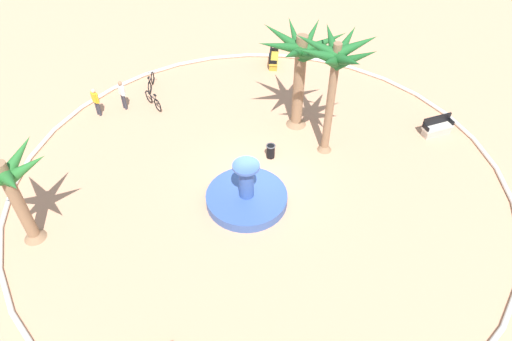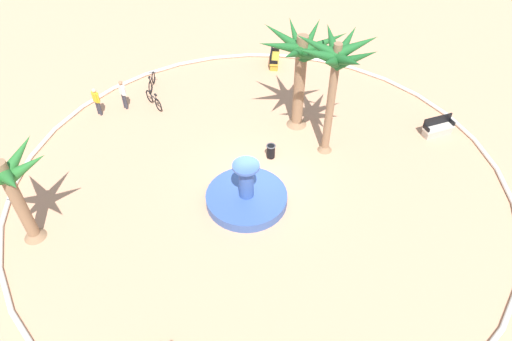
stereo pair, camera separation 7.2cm
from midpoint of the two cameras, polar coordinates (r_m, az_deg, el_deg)
ground_plane at (r=21.70m, az=0.56°, el=-1.19°), size 80.00×80.00×0.00m
plaza_curb at (r=21.63m, az=0.56°, el=-1.00°), size 22.38×22.38×0.20m
fountain at (r=20.55m, az=-1.04°, el=-3.17°), size 3.54×3.54×2.19m
palm_tree_near_fountain at (r=19.37m, az=-27.57°, el=-1.24°), size 3.44×3.34×4.36m
palm_tree_by_curb at (r=22.77m, az=5.56°, el=13.19°), size 4.36×4.22×5.27m
palm_tree_mid_plaza at (r=20.73m, az=9.73°, el=12.60°), size 3.76×3.77×6.00m
bench_east at (r=29.57m, az=2.27°, el=13.15°), size 1.02×1.67×1.00m
bench_north at (r=25.68m, az=21.04°, el=4.69°), size 1.64×0.65×1.00m
trash_bin at (r=22.63m, az=1.89°, el=2.38°), size 0.46×0.46×0.73m
bicycle_red_frame at (r=28.01m, az=-12.34°, el=10.34°), size 0.59×1.68×0.94m
bicycle_by_lamppost at (r=26.49m, az=-12.10°, el=8.26°), size 0.74×1.61×0.94m
person_cyclist_helmet at (r=26.39m, az=-15.63°, el=8.93°), size 0.34×0.47×1.70m
person_cyclist_photo at (r=26.34m, az=-18.54°, el=8.01°), size 0.36×0.44×1.62m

